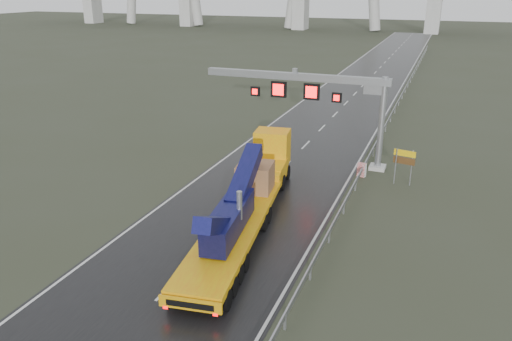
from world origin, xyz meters
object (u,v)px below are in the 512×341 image
at_px(sign_gantry, 321,93).
at_px(heavy_haul_truck, 251,189).
at_px(striped_barrier, 362,170).
at_px(exit_sign_pair, 404,160).

height_order(sign_gantry, heavy_haul_truck, sign_gantry).
xyz_separation_m(sign_gantry, striped_barrier, (3.90, -2.02, -5.09)).
relative_size(sign_gantry, heavy_haul_truck, 0.79).
relative_size(exit_sign_pair, striped_barrier, 2.52).
distance_m(exit_sign_pair, striped_barrier, 3.33).
xyz_separation_m(heavy_haul_truck, exit_sign_pair, (8.32, 8.55, 0.15)).
xyz_separation_m(exit_sign_pair, striped_barrier, (-3.00, 0.57, -1.32)).
bearing_deg(striped_barrier, sign_gantry, 167.53).
bearing_deg(exit_sign_pair, striped_barrier, -179.54).
distance_m(sign_gantry, exit_sign_pair, 8.28).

